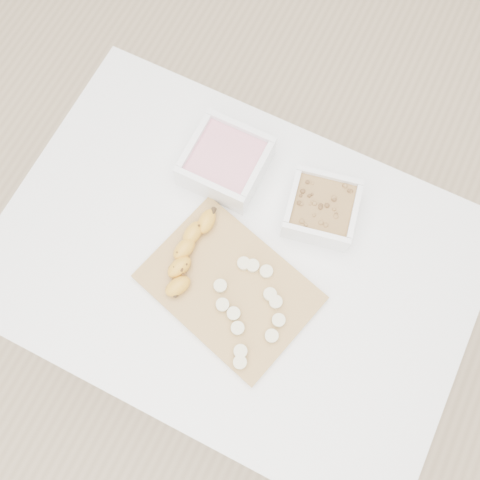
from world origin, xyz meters
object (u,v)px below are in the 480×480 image
at_px(bowl_granola, 322,209).
at_px(cutting_board, 229,287).
at_px(banana, 189,254).
at_px(table, 234,271).
at_px(bowl_yogurt, 226,162).

bearing_deg(bowl_granola, cutting_board, -113.62).
relative_size(bowl_granola, banana, 0.86).
xyz_separation_m(table, bowl_granola, (0.12, 0.18, 0.13)).
relative_size(bowl_yogurt, bowl_granola, 0.97).
bearing_deg(bowl_yogurt, cutting_board, -61.81).
xyz_separation_m(bowl_yogurt, bowl_granola, (0.23, -0.01, -0.00)).
bearing_deg(cutting_board, banana, 168.88).
bearing_deg(table, bowl_yogurt, 121.01).
bearing_deg(bowl_yogurt, banana, -83.86).
bearing_deg(banana, bowl_yogurt, 103.08).
relative_size(table, bowl_granola, 5.93).
height_order(table, bowl_granola, bowl_granola).
height_order(bowl_yogurt, cutting_board, bowl_yogurt).
relative_size(bowl_granola, cutting_board, 0.50).
bearing_deg(banana, bowl_granola, 52.77).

